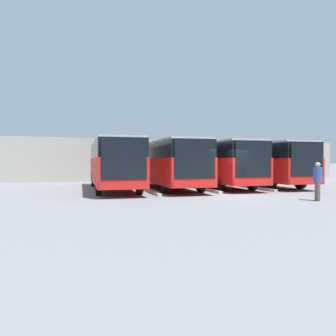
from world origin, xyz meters
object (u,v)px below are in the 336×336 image
Objects in this scene: bus_0 at (259,163)px; bus_2 at (168,163)px; bus_1 at (215,163)px; bus_3 at (113,163)px; pedestrian at (318,180)px.

bus_0 is 1.00× the size of bus_2.
bus_0 is 3.73m from bus_1.
bus_3 is (3.73, -0.07, 0.00)m from bus_2.
bus_0 and bus_3 have the same top height.
bus_2 is 1.00× the size of bus_3.
bus_3 is 12.24m from pedestrian.
bus_1 is at bearing 3.19° from bus_0.
bus_0 is at bearing -176.81° from bus_1.
bus_3 is (11.18, 0.25, 0.00)m from bus_0.
bus_1 is at bearing -172.10° from bus_2.
bus_0 is 6.21× the size of pedestrian.
bus_2 is at bearing -121.64° from pedestrian.
bus_0 is 11.19m from bus_3.
bus_2 and bus_3 have the same top height.
bus_0 is 9.84m from pedestrian.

